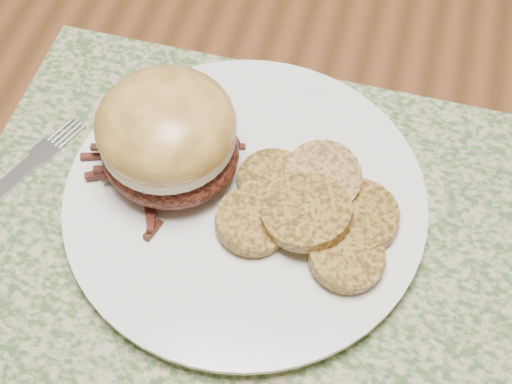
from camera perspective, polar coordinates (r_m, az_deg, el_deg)
ground at (r=1.34m, az=-4.64°, el=-8.97°), size 3.50×3.50×0.00m
dining_table at (r=0.78m, az=-8.07°, el=11.28°), size 1.50×0.90×0.75m
placemat at (r=0.54m, az=-0.31°, el=-3.13°), size 0.45×0.33×0.00m
dinner_plate at (r=0.55m, az=-0.86°, el=-0.67°), size 0.26×0.26×0.02m
pork_sandwich at (r=0.53m, az=-7.09°, el=4.50°), size 0.14×0.13×0.08m
roasted_potatoes at (r=0.52m, az=4.54°, el=-1.41°), size 0.14×0.14×0.04m
fork at (r=0.59m, az=-19.29°, el=0.55°), size 0.08×0.15×0.00m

